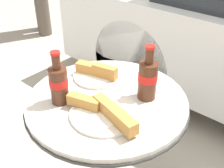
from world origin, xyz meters
The scene contains 5 objects.
bistro_table centered at (0.00, 0.00, 0.52)m, with size 0.64×0.64×0.72m.
cola_bottle_left centered at (0.11, 0.11, 0.81)m, with size 0.07×0.07×0.22m.
cola_bottle_right centered at (-0.12, -0.13, 0.80)m, with size 0.07×0.07×0.21m.
lunch_plate_near centered at (0.07, -0.09, 0.74)m, with size 0.31×0.25×0.06m.
lunch_plate_far centered at (-0.14, 0.09, 0.74)m, with size 0.21×0.21×0.07m.
Camera 1 is at (0.59, -0.66, 1.35)m, focal length 45.00 mm.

